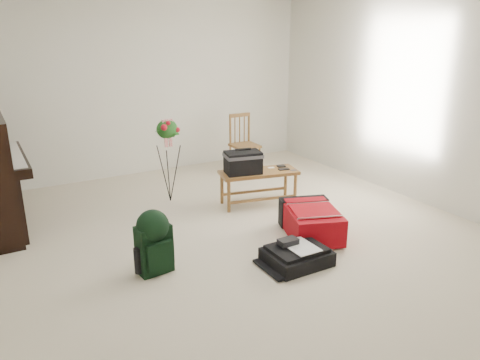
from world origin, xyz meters
TOP-DOWN VIEW (x-y plane):
  - floor at (0.00, 0.00)m, footprint 5.00×5.50m
  - wall_back at (0.00, 2.75)m, footprint 5.00×0.04m
  - wall_right at (2.50, 0.00)m, footprint 0.04×5.50m
  - bench at (0.57, 0.78)m, footprint 0.99×0.56m
  - dining_chair at (1.24, 2.06)m, footprint 0.37×0.37m
  - red_suitcase at (0.69, -0.22)m, footprint 0.71×0.88m
  - black_duffel at (0.21, -0.68)m, footprint 0.56×0.45m
  - green_backpack at (-0.97, -0.18)m, footprint 0.31×0.29m
  - flower_stand at (-0.19, 1.42)m, footprint 0.35×0.35m

SIDE VIEW (x-z plane):
  - floor at x=0.00m, z-range -0.01..0.01m
  - black_duffel at x=0.21m, z-range -0.03..0.20m
  - red_suitcase at x=0.69m, z-range 0.01..0.33m
  - green_backpack at x=-0.97m, z-range 0.03..0.62m
  - dining_chair at x=1.24m, z-range -0.01..0.84m
  - bench at x=0.57m, z-range 0.15..0.87m
  - flower_stand at x=-0.19m, z-range -0.01..1.05m
  - wall_back at x=0.00m, z-range 0.00..2.50m
  - wall_right at x=2.50m, z-range 0.00..2.50m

